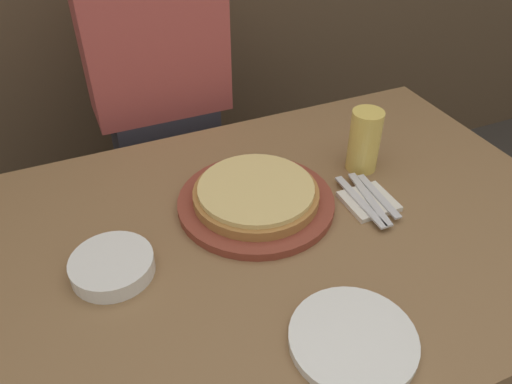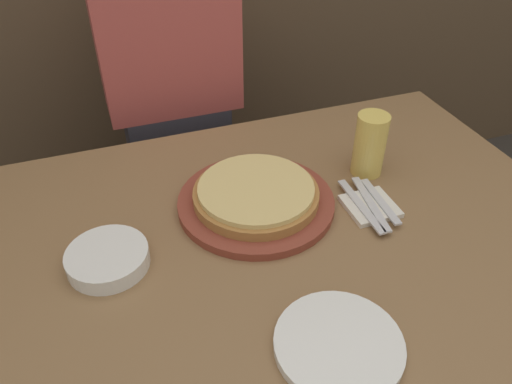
% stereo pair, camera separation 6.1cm
% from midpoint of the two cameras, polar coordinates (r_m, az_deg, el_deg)
% --- Properties ---
extents(dining_table, '(1.32, 0.93, 0.71)m').
position_cam_midpoint_polar(dining_table, '(1.35, 4.09, -15.41)').
color(dining_table, olive).
rests_on(dining_table, ground_plane).
extents(pizza_on_board, '(0.36, 0.36, 0.06)m').
position_cam_midpoint_polar(pizza_on_board, '(1.13, 1.53, -0.66)').
color(pizza_on_board, brown).
rests_on(pizza_on_board, dining_table).
extents(beer_glass, '(0.08, 0.08, 0.16)m').
position_cam_midpoint_polar(beer_glass, '(1.25, 14.29, 5.50)').
color(beer_glass, '#E5C65B').
rests_on(beer_glass, dining_table).
extents(dinner_plate, '(0.22, 0.22, 0.02)m').
position_cam_midpoint_polar(dinner_plate, '(0.90, 11.43, -16.78)').
color(dinner_plate, white).
rests_on(dinner_plate, dining_table).
extents(side_bowl, '(0.16, 0.16, 0.04)m').
position_cam_midpoint_polar(side_bowl, '(1.03, -14.97, -7.39)').
color(side_bowl, white).
rests_on(side_bowl, dining_table).
extents(napkin_stack, '(0.11, 0.11, 0.01)m').
position_cam_midpoint_polar(napkin_stack, '(1.17, 14.34, -1.60)').
color(napkin_stack, silver).
rests_on(napkin_stack, dining_table).
extents(fork, '(0.02, 0.20, 0.00)m').
position_cam_midpoint_polar(fork, '(1.16, 13.35, -1.54)').
color(fork, silver).
rests_on(fork, napkin_stack).
extents(dinner_knife, '(0.05, 0.20, 0.00)m').
position_cam_midpoint_polar(dinner_knife, '(1.17, 14.40, -1.28)').
color(dinner_knife, silver).
rests_on(dinner_knife, napkin_stack).
extents(spoon, '(0.03, 0.17, 0.00)m').
position_cam_midpoint_polar(spoon, '(1.18, 15.43, -1.01)').
color(spoon, silver).
rests_on(spoon, napkin_stack).
extents(diner_person, '(0.40, 0.20, 1.29)m').
position_cam_midpoint_polar(diner_person, '(1.65, -8.11, 8.07)').
color(diner_person, '#33333D').
rests_on(diner_person, ground_plane).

